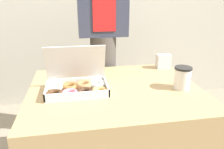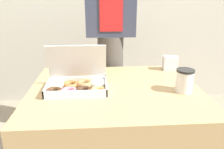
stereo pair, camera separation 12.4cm
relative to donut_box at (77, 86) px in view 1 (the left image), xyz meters
name	(u,v)px [view 1 (the left image)]	position (x,y,z in m)	size (l,w,h in m)	color
table	(115,139)	(0.22, 0.01, -0.39)	(1.00, 0.81, 0.72)	tan
donut_box	(77,86)	(0.00, 0.00, 0.00)	(0.38, 0.24, 0.26)	white
coffee_cup	(182,78)	(0.60, -0.06, 0.03)	(0.10, 0.10, 0.13)	white
napkin_holder	(163,61)	(0.64, 0.32, 0.02)	(0.10, 0.06, 0.10)	silver
person_customer	(103,27)	(0.22, 0.56, 0.25)	(0.38, 0.23, 1.76)	#4C4742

